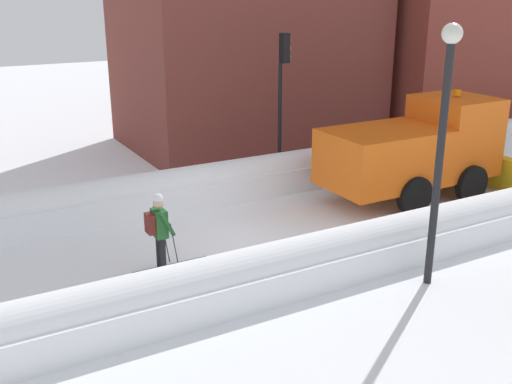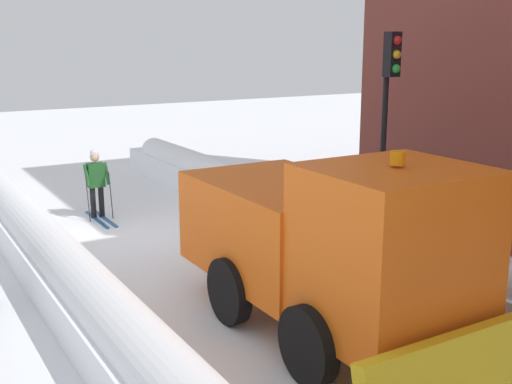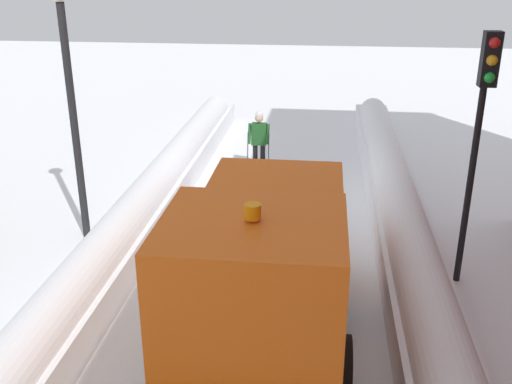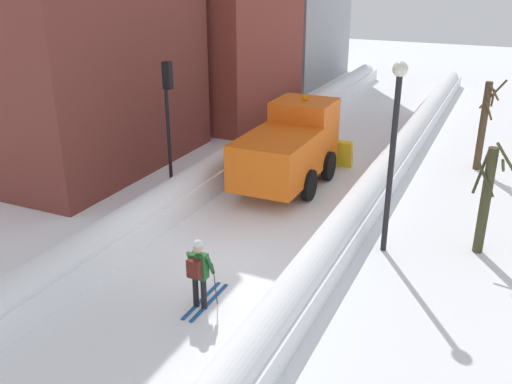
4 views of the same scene
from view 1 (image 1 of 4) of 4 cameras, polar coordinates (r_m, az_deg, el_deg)
The scene contains 6 objects.
ground_plane at distance 21.38m, azimuth 22.60°, elevation 0.96°, with size 80.00×80.00×0.00m, color white.
snowbank_left at distance 23.01m, azimuth 17.31°, elevation 4.18°, with size 1.10×36.00×1.19m.
plow_truck at distance 18.51m, azimuth 15.06°, elevation 3.94°, with size 3.20×5.98×3.12m.
skier at distance 13.39m, azimuth -9.08°, elevation -3.43°, with size 0.62×1.80×1.81m.
traffic_light_pole at distance 19.24m, azimuth 2.56°, elevation 10.54°, with size 0.28×0.42×4.67m.
street_lamp at distance 12.50m, azimuth 17.17°, elevation 5.86°, with size 0.40×0.40×5.38m.
Camera 1 is at (12.41, -6.34, 6.00)m, focal length 42.48 mm.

